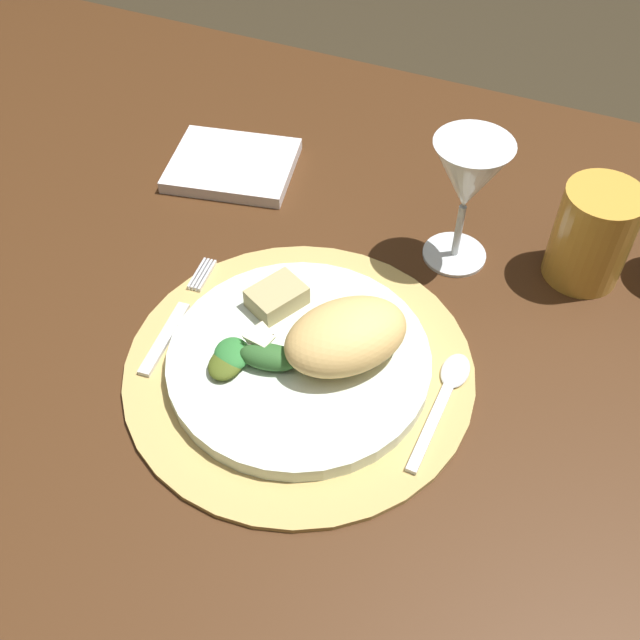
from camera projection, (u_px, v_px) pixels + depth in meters
ground_plane at (285, 593)px, 1.28m from camera, size 6.00×6.00×0.00m
dining_table at (268, 410)px, 0.86m from camera, size 1.49×1.03×0.71m
placemat at (299, 368)px, 0.71m from camera, size 0.33×0.33×0.01m
dinner_plate at (299, 361)px, 0.70m from camera, size 0.25×0.25×0.02m
pasta_serving at (346, 336)px, 0.67m from camera, size 0.14×0.14×0.05m
salad_greens at (249, 357)px, 0.68m from camera, size 0.09×0.07×0.02m
bread_piece at (277, 297)px, 0.73m from camera, size 0.06×0.06×0.02m
fork at (176, 320)px, 0.74m from camera, size 0.03×0.16×0.00m
spoon at (447, 390)px, 0.68m from camera, size 0.03×0.14×0.01m
napkin at (232, 165)px, 0.91m from camera, size 0.17×0.15×0.02m
wine_glass at (468, 180)px, 0.73m from camera, size 0.08×0.08×0.15m
amber_tumbler at (592, 235)px, 0.75m from camera, size 0.08×0.08×0.11m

